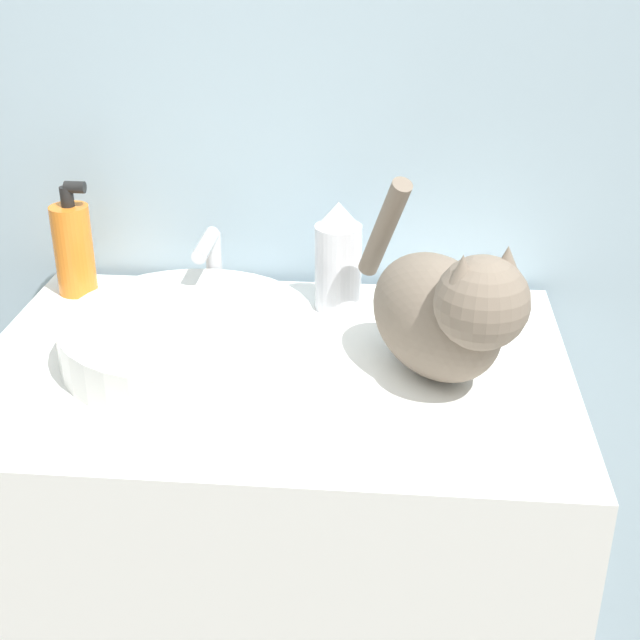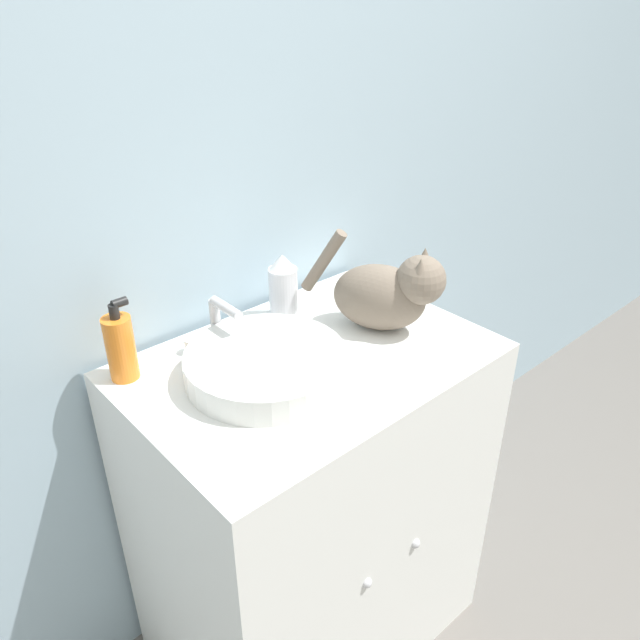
# 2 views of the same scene
# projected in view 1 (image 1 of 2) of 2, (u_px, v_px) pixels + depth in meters

# --- Properties ---
(wall_back) EXTENTS (6.00, 0.05, 2.50)m
(wall_back) POSITION_uv_depth(u_px,v_px,m) (296.00, 54.00, 1.31)
(wall_back) COLOR #9EB7C6
(wall_back) RESTS_ON ground_plane
(vanity_cabinet) EXTENTS (0.79, 0.56, 0.90)m
(vanity_cabinet) POSITION_uv_depth(u_px,v_px,m) (279.00, 618.00, 1.38)
(vanity_cabinet) COLOR white
(vanity_cabinet) RESTS_ON ground_plane
(sink_basin) EXTENTS (0.34, 0.34, 0.06)m
(sink_basin) POSITION_uv_depth(u_px,v_px,m) (188.00, 337.00, 1.18)
(sink_basin) COLOR silver
(sink_basin) RESTS_ON vanity_cabinet
(faucet) EXTENTS (0.16, 0.11, 0.12)m
(faucet) POSITION_uv_depth(u_px,v_px,m) (213.00, 271.00, 1.33)
(faucet) COLOR silver
(faucet) RESTS_ON vanity_cabinet
(cat) EXTENTS (0.24, 0.33, 0.23)m
(cat) POSITION_uv_depth(u_px,v_px,m) (445.00, 311.00, 1.11)
(cat) COLOR #7A6B5B
(cat) RESTS_ON vanity_cabinet
(soap_bottle) EXTENTS (0.06, 0.06, 0.18)m
(soap_bottle) POSITION_uv_depth(u_px,v_px,m) (74.00, 248.00, 1.36)
(soap_bottle) COLOR orange
(soap_bottle) RESTS_ON vanity_cabinet
(spray_bottle) EXTENTS (0.07, 0.07, 0.16)m
(spray_bottle) POSITION_uv_depth(u_px,v_px,m) (338.00, 258.00, 1.30)
(spray_bottle) COLOR silver
(spray_bottle) RESTS_ON vanity_cabinet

